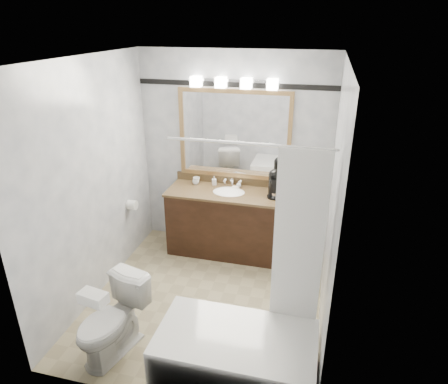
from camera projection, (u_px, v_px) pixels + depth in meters
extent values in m
cube|color=tan|center=(207.00, 300.00, 4.35)|extent=(2.40, 2.60, 0.01)
cube|color=white|center=(201.00, 58.00, 3.35)|extent=(2.40, 2.60, 0.01)
cube|color=silver|center=(234.00, 154.00, 5.01)|extent=(2.40, 0.01, 2.50)
cube|color=silver|center=(148.00, 270.00, 2.69)|extent=(2.40, 0.01, 2.50)
cube|color=silver|center=(93.00, 183.00, 4.12)|extent=(0.01, 2.60, 2.50)
cube|color=silver|center=(333.00, 208.00, 3.58)|extent=(0.01, 2.60, 2.50)
cube|color=black|center=(229.00, 223.00, 5.08)|extent=(1.50, 0.55, 0.82)
cube|color=olive|center=(229.00, 193.00, 4.91)|extent=(1.53, 0.58, 0.03)
cube|color=olive|center=(234.00, 180.00, 5.13)|extent=(1.53, 0.03, 0.10)
ellipsoid|color=white|center=(229.00, 194.00, 4.92)|extent=(0.44, 0.34, 0.14)
cube|color=#A97F4C|center=(235.00, 91.00, 4.68)|extent=(1.40, 0.04, 0.05)
cube|color=#A97F4C|center=(234.00, 175.00, 5.09)|extent=(1.40, 0.04, 0.05)
cube|color=#A97F4C|center=(182.00, 131.00, 5.04)|extent=(0.05, 0.04, 1.00)
cube|color=#A97F4C|center=(289.00, 139.00, 4.73)|extent=(0.05, 0.04, 1.00)
cube|color=white|center=(234.00, 135.00, 4.89)|extent=(1.30, 0.01, 1.00)
cube|color=silver|center=(234.00, 80.00, 4.62)|extent=(0.90, 0.05, 0.03)
cube|color=white|center=(196.00, 81.00, 4.68)|extent=(0.12, 0.12, 0.12)
cube|color=white|center=(221.00, 82.00, 4.61)|extent=(0.12, 0.12, 0.12)
cube|color=white|center=(246.00, 83.00, 4.55)|extent=(0.12, 0.12, 0.12)
cube|color=white|center=(272.00, 84.00, 4.48)|extent=(0.12, 0.12, 0.12)
cube|color=black|center=(235.00, 85.00, 4.66)|extent=(2.40, 0.01, 0.06)
cube|color=white|center=(236.00, 357.00, 3.32)|extent=(1.30, 0.72, 0.45)
cylinder|color=silver|center=(250.00, 144.00, 2.97)|extent=(1.30, 0.02, 0.02)
cube|color=white|center=(299.00, 242.00, 3.17)|extent=(0.40, 0.04, 1.55)
cylinder|color=white|center=(132.00, 205.00, 4.91)|extent=(0.11, 0.12, 0.12)
imported|color=white|center=(111.00, 321.00, 3.52)|extent=(0.57, 0.78, 0.71)
cube|color=white|center=(93.00, 298.00, 3.18)|extent=(0.25, 0.16, 0.09)
cylinder|color=black|center=(274.00, 197.00, 4.75)|extent=(0.17, 0.17, 0.02)
cylinder|color=black|center=(274.00, 185.00, 4.75)|extent=(0.14, 0.14, 0.25)
sphere|color=black|center=(275.00, 175.00, 4.70)|extent=(0.15, 0.15, 0.15)
cube|color=black|center=(275.00, 181.00, 4.65)|extent=(0.11, 0.11, 0.05)
cylinder|color=silver|center=(274.00, 195.00, 4.72)|extent=(0.06, 0.06, 0.06)
imported|color=white|center=(196.00, 182.00, 5.12)|extent=(0.11, 0.11, 0.07)
imported|color=white|center=(196.00, 180.00, 5.15)|extent=(0.12, 0.12, 0.08)
imported|color=white|center=(214.00, 181.00, 5.10)|extent=(0.07, 0.07, 0.11)
imported|color=white|center=(239.00, 184.00, 5.02)|extent=(0.08, 0.08, 0.08)
cube|color=beige|center=(235.00, 188.00, 5.00)|extent=(0.09, 0.07, 0.03)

